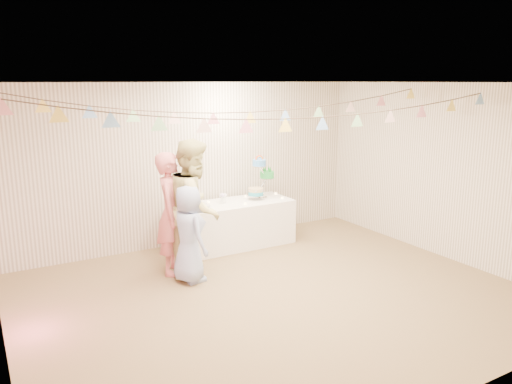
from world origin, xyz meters
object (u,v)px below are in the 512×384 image
person_adult_b (195,207)px  person_child (189,234)px  person_adult_a (172,213)px  cake_stand (261,176)px  table (233,224)px

person_adult_b → person_child: bearing=173.7°
person_adult_a → person_child: 0.46m
person_child → cake_stand: bearing=-65.1°
cake_stand → person_child: (-1.73, -1.06, -0.43)m
person_child → person_adult_b: bearing=-45.2°
cake_stand → person_adult_a: bearing=-160.2°
person_adult_b → person_child: 0.42m
table → person_adult_b: 1.38m
person_child → table: bearing=-56.1°
table → cake_stand: 0.91m
person_adult_a → person_adult_b: bearing=-91.4°
cake_stand → person_child: cake_stand is taller
person_adult_b → person_child: size_ratio=1.43×
cake_stand → person_child: size_ratio=0.51×
table → cake_stand: size_ratio=2.87×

